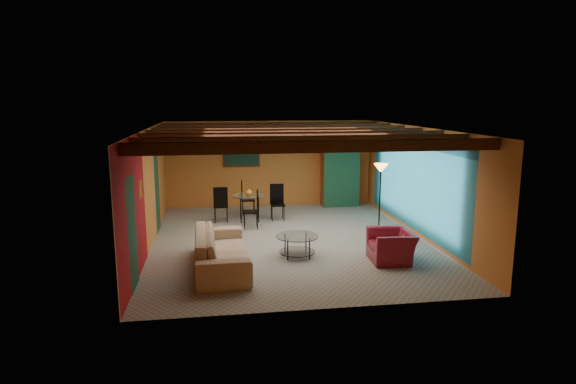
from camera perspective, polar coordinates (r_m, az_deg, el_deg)
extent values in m
cube|color=gray|center=(11.90, 0.15, -5.62)|extent=(6.50, 8.00, 0.01)
cube|color=silver|center=(11.44, 0.15, 7.46)|extent=(6.50, 8.00, 0.01)
cube|color=#B6662A|center=(15.52, -2.12, 3.31)|extent=(6.50, 0.02, 2.70)
cube|color=maroon|center=(11.56, -15.98, 0.34)|extent=(0.02, 8.00, 2.70)
cube|color=#2A767A|center=(12.51, 15.03, 1.15)|extent=(0.02, 8.00, 2.70)
imported|color=tan|center=(9.99, -7.79, -6.69)|extent=(1.07, 2.62, 0.76)
imported|color=maroon|center=(10.56, 11.98, -6.18)|extent=(0.94, 1.05, 0.65)
cube|color=brown|center=(15.68, 6.03, 1.96)|extent=(1.12, 0.56, 1.95)
cube|color=black|center=(15.37, -5.46, 4.33)|extent=(1.05, 0.03, 0.65)
imported|color=#26661E|center=(15.54, 6.12, 6.31)|extent=(0.45, 0.41, 0.44)
imported|color=orange|center=(13.57, -4.57, 1.21)|extent=(0.24, 0.24, 0.19)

